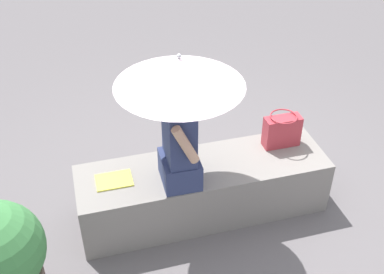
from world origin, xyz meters
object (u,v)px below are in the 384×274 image
handbag_black (282,131)px  magazine (114,180)px  parasol (179,72)px  person_seated (179,140)px

handbag_black → magazine: handbag_black is taller
parasol → magazine: (0.50, -0.14, -0.94)m
person_seated → magazine: person_seated is taller
person_seated → magazine: 0.64m
person_seated → handbag_black: size_ratio=2.93×
person_seated → parasol: 0.56m
person_seated → parasol: bearing=109.6°
person_seated → handbag_black: person_seated is taller
person_seated → parasol: size_ratio=0.83×
person_seated → magazine: (0.50, -0.13, -0.38)m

